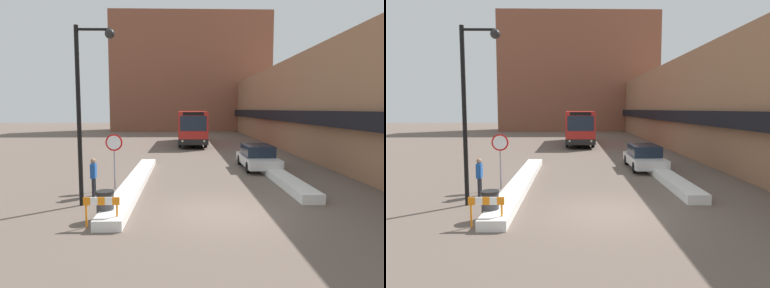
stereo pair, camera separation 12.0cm
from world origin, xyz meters
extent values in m
plane|color=#66564C|center=(0.00, 0.00, 0.00)|extent=(160.00, 160.00, 0.00)
cube|color=#996B4C|center=(10.00, 24.00, 3.92)|extent=(5.00, 60.00, 7.84)
cube|color=black|center=(7.25, 24.00, 3.05)|extent=(0.50, 60.00, 0.90)
cube|color=brown|center=(0.00, 47.35, 9.57)|extent=(26.00, 8.00, 19.13)
cube|color=silver|center=(-3.60, 4.40, 0.17)|extent=(0.90, 12.48, 0.34)
cube|color=silver|center=(3.60, 4.81, 0.19)|extent=(0.90, 7.89, 0.39)
cube|color=red|center=(-0.43, 23.74, 1.91)|extent=(2.67, 10.61, 2.94)
cube|color=black|center=(-0.43, 23.74, 0.69)|extent=(2.69, 10.63, 0.52)
cube|color=#192333|center=(-0.43, 23.74, 2.32)|extent=(2.69, 9.76, 0.81)
cube|color=#192333|center=(-0.43, 18.42, 2.35)|extent=(2.35, 0.03, 1.33)
cube|color=black|center=(-0.43, 18.42, 3.20)|extent=(1.87, 0.03, 0.28)
sphere|color=#F2EAC6|center=(-1.39, 18.41, 0.79)|extent=(0.20, 0.20, 0.20)
sphere|color=#F2EAC6|center=(0.54, 18.41, 0.79)|extent=(0.20, 0.20, 0.20)
cylinder|color=black|center=(-1.64, 20.45, 0.51)|extent=(0.28, 1.03, 1.03)
cylinder|color=black|center=(0.79, 20.45, 0.51)|extent=(0.28, 1.03, 1.03)
cylinder|color=black|center=(-1.64, 27.02, 0.51)|extent=(0.28, 1.03, 1.03)
cylinder|color=black|center=(0.79, 27.02, 0.51)|extent=(0.28, 1.03, 1.03)
cube|color=silver|center=(3.20, 8.87, 0.52)|extent=(1.87, 4.71, 0.53)
cube|color=#192333|center=(3.20, 8.99, 1.11)|extent=(1.64, 2.59, 0.65)
cylinder|color=black|center=(4.05, 7.41, 0.32)|extent=(0.20, 0.64, 0.64)
cylinder|color=black|center=(2.35, 7.41, 0.32)|extent=(0.20, 0.64, 0.64)
cylinder|color=black|center=(4.05, 10.33, 0.32)|extent=(0.20, 0.64, 0.64)
cylinder|color=black|center=(2.35, 10.33, 0.32)|extent=(0.20, 0.64, 0.64)
cylinder|color=gray|center=(-4.44, 3.75, 1.25)|extent=(0.07, 0.07, 2.50)
cylinder|color=red|center=(-4.44, 3.73, 2.12)|extent=(0.76, 0.03, 0.76)
cylinder|color=white|center=(-4.44, 3.71, 2.12)|extent=(0.62, 0.01, 0.62)
cylinder|color=black|center=(-5.17, 1.09, 3.30)|extent=(0.16, 0.16, 6.61)
cylinder|color=black|center=(-4.57, 1.09, 6.46)|extent=(1.20, 0.10, 0.10)
sphere|color=black|center=(-3.97, 1.09, 6.31)|extent=(0.36, 0.36, 0.36)
cylinder|color=#232328|center=(-5.05, 2.53, 0.39)|extent=(0.12, 0.12, 0.79)
cylinder|color=#232328|center=(-5.03, 2.25, 0.39)|extent=(0.12, 0.12, 0.79)
cube|color=#1E51A3|center=(-5.04, 2.39, 1.08)|extent=(0.22, 0.44, 0.59)
sphere|color=#9E7556|center=(-5.04, 2.39, 1.49)|extent=(0.22, 0.22, 0.22)
cylinder|color=#1E51A3|center=(-5.05, 2.60, 1.05)|extent=(0.09, 0.09, 0.56)
cylinder|color=#1E51A3|center=(-5.03, 2.18, 1.05)|extent=(0.09, 0.09, 0.56)
cylinder|color=#38383D|center=(-3.90, -0.60, 0.42)|extent=(0.56, 0.56, 0.85)
cylinder|color=black|center=(-3.90, -0.60, 0.90)|extent=(0.59, 0.59, 0.10)
cylinder|color=orange|center=(-4.30, -1.37, 0.35)|extent=(0.06, 0.06, 0.70)
cylinder|color=orange|center=(-3.37, -1.37, 0.35)|extent=(0.06, 0.06, 0.70)
cube|color=orange|center=(-4.27, -1.37, 0.82)|extent=(0.22, 0.04, 0.24)
cube|color=white|center=(-4.05, -1.37, 0.82)|extent=(0.22, 0.04, 0.24)
cube|color=orange|center=(-3.83, -1.37, 0.82)|extent=(0.22, 0.04, 0.24)
cube|color=white|center=(-3.61, -1.37, 0.82)|extent=(0.22, 0.04, 0.24)
cube|color=orange|center=(-3.39, -1.37, 0.82)|extent=(0.22, 0.04, 0.24)
camera|label=1|loc=(-1.34, -11.61, 3.61)|focal=32.00mm
camera|label=2|loc=(-1.22, -11.61, 3.61)|focal=32.00mm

